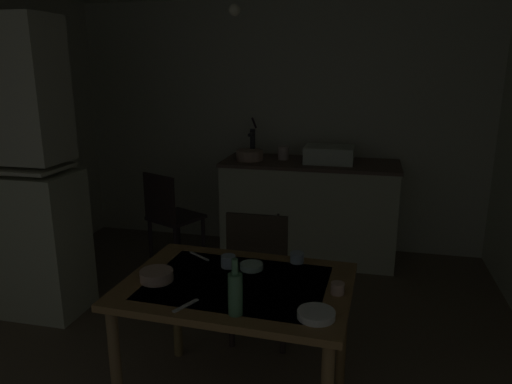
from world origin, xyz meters
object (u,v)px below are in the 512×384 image
(mixing_bowl_counter, at_px, (250,155))
(chair_far_side, at_px, (261,273))
(sink_basin, at_px, (329,154))
(chair_by_counter, at_px, (171,216))
(hutch_cabinet, at_px, (16,181))
(hand_pump, at_px, (253,141))
(teacup_mint, at_px, (228,261))
(serving_bowl_wide, at_px, (157,275))
(glass_bottle, at_px, (235,292))
(dining_table, at_px, (237,298))

(mixing_bowl_counter, height_order, chair_far_side, mixing_bowl_counter)
(sink_basin, distance_m, chair_by_counter, 1.54)
(hutch_cabinet, relative_size, mixing_bowl_counter, 8.39)
(sink_basin, bearing_deg, hand_pump, 176.46)
(sink_basin, distance_m, teacup_mint, 2.07)
(mixing_bowl_counter, distance_m, teacup_mint, 2.02)
(sink_basin, xyz_separation_m, teacup_mint, (-0.37, -2.02, -0.25))
(mixing_bowl_counter, distance_m, chair_by_counter, 0.93)
(hand_pump, distance_m, mixing_bowl_counter, 0.15)
(chair_far_side, xyz_separation_m, serving_bowl_wide, (-0.39, -0.71, 0.26))
(serving_bowl_wide, xyz_separation_m, teacup_mint, (0.31, 0.25, 0.01))
(hutch_cabinet, height_order, hand_pump, hutch_cabinet)
(chair_by_counter, relative_size, teacup_mint, 11.03)
(chair_by_counter, bearing_deg, mixing_bowl_counter, 38.30)
(sink_basin, bearing_deg, serving_bowl_wide, -106.69)
(chair_by_counter, height_order, glass_bottle, glass_bottle)
(dining_table, bearing_deg, mixing_bowl_counter, 102.11)
(chair_far_side, bearing_deg, mixing_bowl_counter, 106.33)
(glass_bottle, bearing_deg, hutch_cabinet, 152.13)
(mixing_bowl_counter, bearing_deg, chair_far_side, -73.67)
(teacup_mint, bearing_deg, glass_bottle, -70.15)
(dining_table, bearing_deg, chair_far_side, 91.72)
(hand_pump, height_order, chair_far_side, hand_pump)
(sink_basin, relative_size, teacup_mint, 5.48)
(sink_basin, height_order, chair_far_side, sink_basin)
(chair_by_counter, xyz_separation_m, glass_bottle, (1.15, -1.97, 0.35))
(mixing_bowl_counter, relative_size, teacup_mint, 3.15)
(serving_bowl_wide, height_order, glass_bottle, glass_bottle)
(serving_bowl_wide, height_order, teacup_mint, teacup_mint)
(hutch_cabinet, bearing_deg, chair_far_side, -1.79)
(hutch_cabinet, xyz_separation_m, teacup_mint, (1.73, -0.52, -0.23))
(hutch_cabinet, distance_m, sink_basin, 2.58)
(mixing_bowl_counter, height_order, teacup_mint, mixing_bowl_counter)
(hutch_cabinet, distance_m, teacup_mint, 1.82)
(dining_table, distance_m, teacup_mint, 0.23)
(dining_table, bearing_deg, hutch_cabinet, 159.12)
(mixing_bowl_counter, xyz_separation_m, serving_bowl_wide, (0.05, -2.22, -0.22))
(chair_far_side, relative_size, teacup_mint, 11.54)
(hand_pump, xyz_separation_m, chair_far_side, (0.44, -1.60, -0.61))
(teacup_mint, bearing_deg, chair_far_side, 80.48)
(hand_pump, distance_m, serving_bowl_wide, 2.34)
(chair_far_side, xyz_separation_m, glass_bottle, (0.10, -0.95, 0.34))
(hand_pump, distance_m, teacup_mint, 2.13)
(mixing_bowl_counter, relative_size, glass_bottle, 0.97)
(chair_by_counter, bearing_deg, hand_pump, 43.16)
(teacup_mint, height_order, glass_bottle, glass_bottle)
(hand_pump, relative_size, dining_table, 0.33)
(sink_basin, height_order, glass_bottle, sink_basin)
(dining_table, height_order, chair_by_counter, chair_by_counter)
(hutch_cabinet, relative_size, teacup_mint, 26.42)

